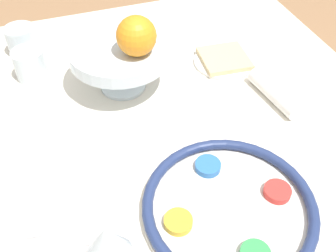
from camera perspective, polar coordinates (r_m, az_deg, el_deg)
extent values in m
cylinder|color=silver|center=(0.72, 8.78, -11.96)|extent=(0.31, 0.31, 0.01)
torus|color=navy|center=(0.71, 8.92, -11.29)|extent=(0.31, 0.31, 0.02)
cylinder|color=#2D6BB7|center=(0.76, 5.81, -5.81)|extent=(0.05, 0.05, 0.01)
cylinder|color=gold|center=(0.68, 1.49, -13.73)|extent=(0.05, 0.05, 0.01)
cylinder|color=red|center=(0.74, 15.57, -9.15)|extent=(0.05, 0.05, 0.01)
cone|color=silver|center=(0.57, -8.84, -16.34)|extent=(0.07, 0.07, 0.07)
cylinder|color=silver|center=(0.95, -6.49, 5.93)|extent=(0.11, 0.11, 0.01)
cylinder|color=silver|center=(0.93, -6.70, 7.95)|extent=(0.03, 0.03, 0.08)
cylinder|color=silver|center=(0.90, -6.99, 10.67)|extent=(0.23, 0.23, 0.03)
sphere|color=orange|center=(0.84, -4.61, 12.89)|extent=(0.09, 0.09, 0.09)
cylinder|color=silver|center=(1.03, 8.12, 9.25)|extent=(0.16, 0.16, 0.01)
cube|color=#D1B784|center=(1.03, 8.18, 9.70)|extent=(0.13, 0.13, 0.01)
cylinder|color=white|center=(0.93, 15.23, 4.69)|extent=(0.16, 0.06, 0.04)
cylinder|color=silver|center=(1.01, -19.33, 8.40)|extent=(0.08, 0.08, 0.08)
cylinder|color=silver|center=(1.11, -20.43, 11.51)|extent=(0.08, 0.08, 0.08)
cube|color=silver|center=(0.70, -12.96, -16.02)|extent=(0.06, 0.19, 0.01)
cube|color=silver|center=(0.71, -13.38, -13.98)|extent=(0.05, 0.19, 0.01)
cube|color=silver|center=(0.98, 16.46, 5.12)|extent=(0.17, 0.03, 0.01)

